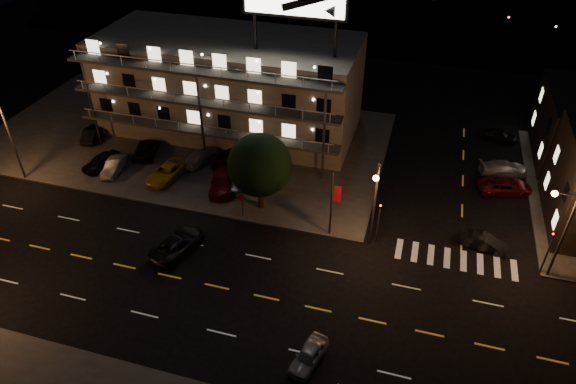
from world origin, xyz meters
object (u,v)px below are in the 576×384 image
(lot_car_2, at_px, (167,172))
(side_car_0, at_px, (484,242))
(road_car_east, at_px, (309,355))
(tree, at_px, (259,166))
(lot_car_7, at_px, (201,156))
(lot_car_4, at_px, (241,180))
(road_car_west, at_px, (178,244))

(lot_car_2, bearing_deg, side_car_0, 5.54)
(side_car_0, distance_m, road_car_east, 18.62)
(tree, xyz_separation_m, lot_car_7, (-8.31, 5.46, -3.71))
(lot_car_7, relative_size, side_car_0, 1.20)
(lot_car_4, bearing_deg, road_car_west, -89.09)
(lot_car_2, height_order, lot_car_4, lot_car_4)
(lot_car_4, xyz_separation_m, lot_car_7, (-5.50, 2.94, -0.06))
(lot_car_4, height_order, lot_car_7, lot_car_4)
(road_car_east, bearing_deg, tree, 133.55)
(lot_car_2, bearing_deg, tree, -0.60)
(lot_car_2, xyz_separation_m, lot_car_4, (7.56, 0.76, 0.06))
(road_car_east, bearing_deg, lot_car_2, 152.64)
(lot_car_7, distance_m, road_car_east, 26.27)
(road_car_west, bearing_deg, tree, -105.75)
(lot_car_4, relative_size, road_car_east, 1.18)
(lot_car_4, distance_m, road_car_west, 10.10)
(lot_car_4, relative_size, lot_car_7, 0.93)
(side_car_0, xyz_separation_m, road_car_east, (-11.30, -14.79, -0.01))
(tree, distance_m, lot_car_7, 10.62)
(lot_car_2, bearing_deg, lot_car_4, 14.78)
(lot_car_7, height_order, road_car_west, lot_car_7)
(lot_car_7, bearing_deg, road_car_east, 144.74)
(tree, distance_m, road_car_east, 17.49)
(lot_car_7, xyz_separation_m, road_car_west, (3.56, -12.86, -0.09))
(tree, xyz_separation_m, lot_car_2, (-10.37, 1.77, -3.71))
(lot_car_2, bearing_deg, road_car_west, -49.41)
(tree, bearing_deg, lot_car_2, 170.33)
(tree, bearing_deg, lot_car_4, 138.09)
(lot_car_7, distance_m, side_car_0, 28.48)
(lot_car_7, xyz_separation_m, road_car_east, (16.63, -20.34, -0.20))
(lot_car_2, height_order, road_car_west, lot_car_2)
(lot_car_7, height_order, side_car_0, lot_car_7)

